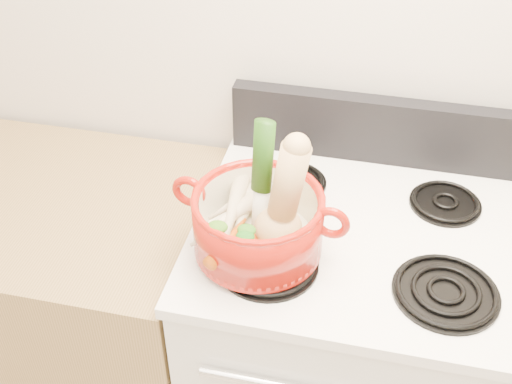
% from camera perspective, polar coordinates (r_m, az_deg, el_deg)
% --- Properties ---
extents(wall_back, '(3.50, 0.02, 2.60)m').
position_cam_1_polar(wall_back, '(1.63, 11.86, 14.09)').
color(wall_back, beige).
rests_on(wall_back, floor).
extents(stove_body, '(0.76, 0.65, 0.92)m').
position_cam_1_polar(stove_body, '(1.88, 7.80, -14.59)').
color(stove_body, silver).
rests_on(stove_body, floor).
extents(cooktop, '(0.78, 0.67, 0.03)m').
position_cam_1_polar(cooktop, '(1.53, 9.31, -3.83)').
color(cooktop, white).
rests_on(cooktop, stove_body).
extents(control_backsplash, '(0.76, 0.05, 0.18)m').
position_cam_1_polar(control_backsplash, '(1.71, 10.63, 5.47)').
color(control_backsplash, black).
rests_on(control_backsplash, cooktop).
extents(counter_left, '(1.36, 0.65, 0.90)m').
position_cam_1_polar(counter_left, '(2.17, -21.78, -8.82)').
color(counter_left, olive).
rests_on(counter_left, floor).
extents(burner_front_left, '(0.22, 0.22, 0.02)m').
position_cam_1_polar(burner_front_left, '(1.41, 1.06, -6.28)').
color(burner_front_left, black).
rests_on(burner_front_left, cooktop).
extents(burner_front_right, '(0.22, 0.22, 0.02)m').
position_cam_1_polar(burner_front_right, '(1.41, 16.53, -8.44)').
color(burner_front_right, black).
rests_on(burner_front_right, cooktop).
extents(burner_back_left, '(0.17, 0.17, 0.02)m').
position_cam_1_polar(burner_back_left, '(1.63, 3.25, 0.99)').
color(burner_back_left, black).
rests_on(burner_back_left, cooktop).
extents(burner_back_right, '(0.17, 0.17, 0.02)m').
position_cam_1_polar(burner_back_right, '(1.63, 16.49, -0.86)').
color(burner_back_right, black).
rests_on(burner_back_right, cooktop).
extents(dutch_oven, '(0.31, 0.31, 0.14)m').
position_cam_1_polar(dutch_oven, '(1.39, 0.18, -2.80)').
color(dutch_oven, '#9B140A').
rests_on(dutch_oven, burner_front_left).
extents(pot_handle_left, '(0.08, 0.03, 0.08)m').
position_cam_1_polar(pot_handle_left, '(1.40, -5.98, 0.07)').
color(pot_handle_left, '#9B140A').
rests_on(pot_handle_left, dutch_oven).
extents(pot_handle_right, '(0.08, 0.03, 0.08)m').
position_cam_1_polar(pot_handle_right, '(1.32, 6.73, -2.73)').
color(pot_handle_right, '#9B140A').
rests_on(pot_handle_right, dutch_oven).
extents(squash, '(0.15, 0.12, 0.27)m').
position_cam_1_polar(squash, '(1.32, 2.08, -0.39)').
color(squash, tan).
rests_on(squash, dutch_oven).
extents(leek, '(0.06, 0.09, 0.30)m').
position_cam_1_polar(leek, '(1.33, 0.52, 1.00)').
color(leek, silver).
rests_on(leek, dutch_oven).
extents(ginger, '(0.10, 0.08, 0.04)m').
position_cam_1_polar(ginger, '(1.47, 0.77, -1.06)').
color(ginger, '#D0BB80').
rests_on(ginger, dutch_oven).
extents(parsnip_0, '(0.09, 0.20, 0.05)m').
position_cam_1_polar(parsnip_0, '(1.43, -1.68, -2.48)').
color(parsnip_0, beige).
rests_on(parsnip_0, dutch_oven).
extents(parsnip_1, '(0.14, 0.20, 0.06)m').
position_cam_1_polar(parsnip_1, '(1.42, -2.10, -2.10)').
color(parsnip_1, beige).
rests_on(parsnip_1, dutch_oven).
extents(parsnip_2, '(0.05, 0.18, 0.05)m').
position_cam_1_polar(parsnip_2, '(1.42, -1.22, -2.05)').
color(parsnip_2, beige).
rests_on(parsnip_2, dutch_oven).
extents(parsnip_3, '(0.13, 0.16, 0.05)m').
position_cam_1_polar(parsnip_3, '(1.39, -3.17, -2.72)').
color(parsnip_3, '#EFE5C2').
rests_on(parsnip_3, dutch_oven).
extents(parsnip_4, '(0.16, 0.18, 0.06)m').
position_cam_1_polar(parsnip_4, '(1.45, -1.06, -0.32)').
color(parsnip_4, beige).
rests_on(parsnip_4, dutch_oven).
extents(parsnip_5, '(0.05, 0.24, 0.06)m').
position_cam_1_polar(parsnip_5, '(1.40, -2.09, -1.61)').
color(parsnip_5, beige).
rests_on(parsnip_5, dutch_oven).
extents(carrot_0, '(0.03, 0.15, 0.04)m').
position_cam_1_polar(carrot_0, '(1.38, -0.09, -4.32)').
color(carrot_0, '#D14B0A').
rests_on(carrot_0, dutch_oven).
extents(carrot_1, '(0.07, 0.16, 0.05)m').
position_cam_1_polar(carrot_1, '(1.36, -2.52, -4.48)').
color(carrot_1, '#D8610A').
rests_on(carrot_1, dutch_oven).
extents(carrot_2, '(0.06, 0.16, 0.04)m').
position_cam_1_polar(carrot_2, '(1.35, 0.39, -4.88)').
color(carrot_2, '#DA4C0A').
rests_on(carrot_2, dutch_oven).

